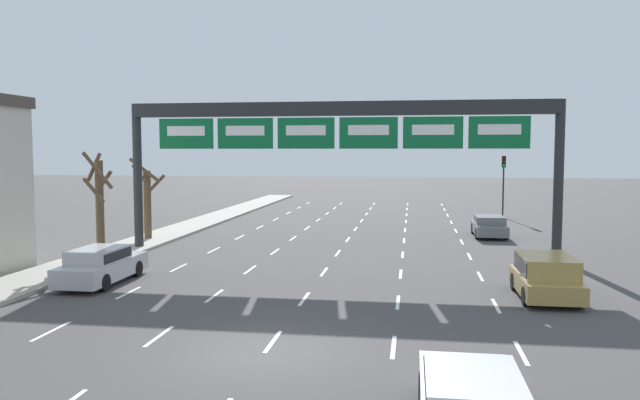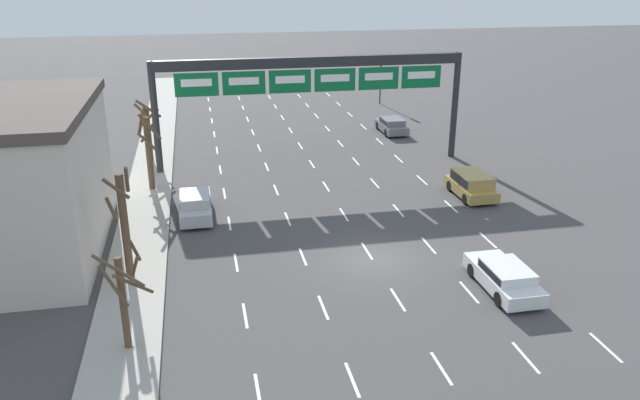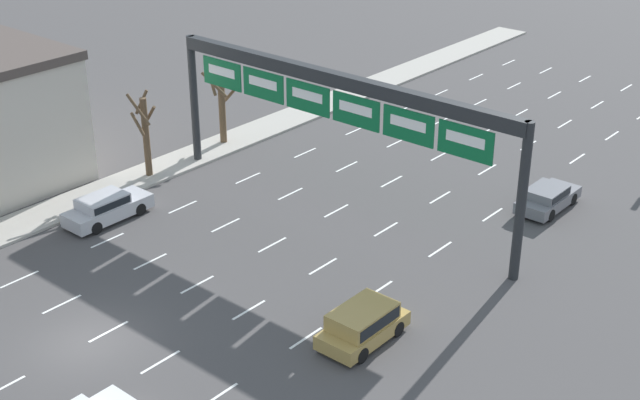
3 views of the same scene
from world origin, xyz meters
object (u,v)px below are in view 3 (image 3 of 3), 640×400
object	(u,v)px
sign_gantry	(335,99)
tree_bare_third	(145,132)
tree_bare_furthest	(222,107)
car_silver	(106,207)
car_grey	(547,197)
suv_gold	(363,323)

from	to	relation	value
sign_gantry	tree_bare_third	distance (m)	12.12
tree_bare_third	tree_bare_furthest	xyz separation A→B (m)	(-0.40, 6.36, -0.33)
car_silver	tree_bare_third	size ratio (longest dim) A/B	0.93
sign_gantry	tree_bare_furthest	world-z (taller)	sign_gantry
car_silver	tree_bare_third	xyz separation A→B (m)	(-2.67, 5.00, 2.04)
car_silver	tree_bare_furthest	world-z (taller)	tree_bare_furthest
sign_gantry	car_grey	size ratio (longest dim) A/B	5.10
suv_gold	tree_bare_furthest	world-z (taller)	tree_bare_furthest
car_grey	tree_bare_furthest	bearing A→B (deg)	-166.61
sign_gantry	car_silver	distance (m)	13.14
car_grey	tree_bare_third	bearing A→B (deg)	-150.36
car_grey	tree_bare_third	xyz separation A→B (m)	(-19.49, -11.09, 2.11)
car_silver	car_grey	distance (m)	23.28
car_silver	car_grey	world-z (taller)	car_silver
sign_gantry	car_grey	distance (m)	12.72
car_grey	tree_bare_furthest	size ratio (longest dim) A/B	0.91
tree_bare_furthest	sign_gantry	bearing A→B (deg)	-14.39
sign_gantry	car_silver	xyz separation A→B (m)	(-8.41, -8.41, -5.59)
tree_bare_furthest	car_grey	bearing A→B (deg)	13.39
suv_gold	car_silver	bearing A→B (deg)	179.88
tree_bare_third	suv_gold	bearing A→B (deg)	-14.44
tree_bare_furthest	suv_gold	bearing A→B (deg)	-29.72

